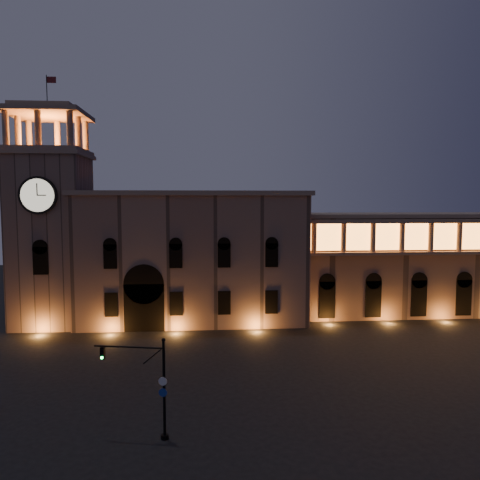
# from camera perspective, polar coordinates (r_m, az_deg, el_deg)

# --- Properties ---
(ground) EXTENTS (160.00, 160.00, 0.00)m
(ground) POSITION_cam_1_polar(r_m,az_deg,el_deg) (45.14, -3.66, -16.44)
(ground) COLOR black
(ground) RESTS_ON ground
(government_building) EXTENTS (30.80, 12.80, 17.60)m
(government_building) POSITION_cam_1_polar(r_m,az_deg,el_deg) (64.47, -5.80, -1.95)
(government_building) COLOR #7C5E51
(government_building) RESTS_ON ground
(clock_tower) EXTENTS (9.80, 9.80, 32.40)m
(clock_tower) POSITION_cam_1_polar(r_m,az_deg,el_deg) (66.27, -21.99, 1.14)
(clock_tower) COLOR #7C5E51
(clock_tower) RESTS_ON ground
(colonnade_wing) EXTENTS (40.60, 11.50, 14.50)m
(colonnade_wing) POSITION_cam_1_polar(r_m,az_deg,el_deg) (74.08, 21.66, -2.51)
(colonnade_wing) COLOR #775A4C
(colonnade_wing) RESTS_ON ground
(traffic_light) EXTENTS (5.10, 1.27, 7.11)m
(traffic_light) POSITION_cam_1_polar(r_m,az_deg,el_deg) (34.04, -10.72, -17.05)
(traffic_light) COLOR black
(traffic_light) RESTS_ON ground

